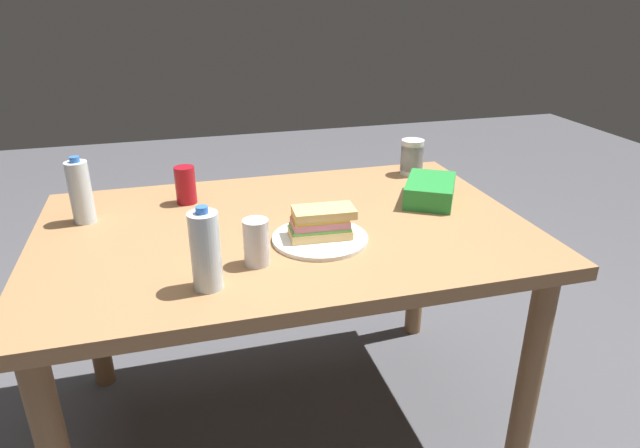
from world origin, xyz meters
TOP-DOWN VIEW (x-y plane):
  - ground_plane at (0.00, 0.00)m, footprint 8.00×8.00m
  - dining_table at (0.00, 0.00)m, footprint 1.44×0.94m
  - paper_plate at (0.07, -0.13)m, footprint 0.27×0.27m
  - sandwich at (0.08, -0.13)m, footprint 0.19×0.11m
  - soda_can_red at (-0.27, 0.27)m, footprint 0.07×0.07m
  - chip_bag at (0.51, 0.08)m, footprint 0.25×0.27m
  - water_bottle_tall at (-0.57, 0.19)m, footprint 0.07×0.07m
  - plastic_cup_stack at (0.56, 0.35)m, footprint 0.08×0.08m
  - water_bottle_spare at (-0.25, -0.31)m, footprint 0.07×0.07m
  - soda_can_silver at (-0.12, -0.22)m, footprint 0.07×0.07m

SIDE VIEW (x-z plane):
  - ground_plane at x=0.00m, z-range 0.00..0.00m
  - dining_table at x=0.00m, z-range 0.28..1.02m
  - paper_plate at x=0.07m, z-range 0.74..0.75m
  - chip_bag at x=0.51m, z-range 0.74..0.81m
  - sandwich at x=0.08m, z-range 0.75..0.84m
  - soda_can_red at x=-0.27m, z-range 0.74..0.86m
  - soda_can_silver at x=-0.12m, z-range 0.74..0.86m
  - plastic_cup_stack at x=0.56m, z-range 0.74..0.87m
  - water_bottle_tall at x=-0.57m, z-range 0.74..0.94m
  - water_bottle_spare at x=-0.25m, z-range 0.74..0.94m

